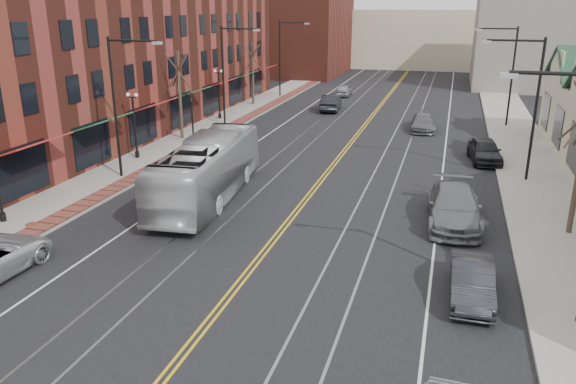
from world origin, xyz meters
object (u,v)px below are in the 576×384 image
Objects in this scene: transit_bus at (208,170)px; parked_car_b at (472,281)px; parked_car_d at (485,150)px; parked_car_c at (454,207)px.

transit_bus is 15.07m from parked_car_b.
transit_bus is 2.56× the size of parked_car_d.
parked_car_b is 0.91× the size of parked_car_d.
parked_car_b is 0.70× the size of parked_car_c.
parked_car_d is at bearing 78.10° from parked_car_c.
parked_car_c is at bearing 174.21° from transit_bus.
parked_car_b is at bearing 145.80° from transit_bus.
transit_bus reaches higher than parked_car_d.
parked_car_b is at bearing -87.74° from parked_car_c.
transit_bus is at bearing 176.43° from parked_car_c.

